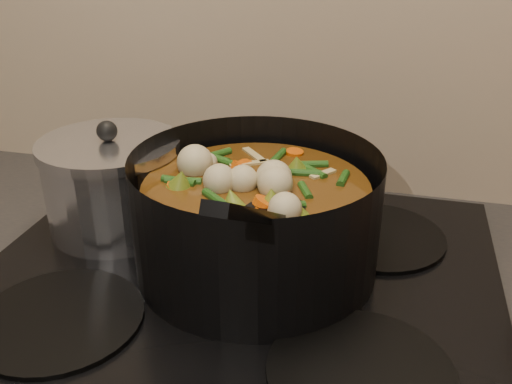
# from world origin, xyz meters

# --- Properties ---
(stovetop) EXTENTS (0.62, 0.54, 0.03)m
(stovetop) POSITION_xyz_m (0.00, 1.93, 0.92)
(stovetop) COLOR black
(stovetop) RESTS_ON counter
(stockpot) EXTENTS (0.35, 0.43, 0.22)m
(stockpot) POSITION_xyz_m (0.02, 1.96, 1.00)
(stockpot) COLOR black
(stockpot) RESTS_ON stovetop
(saucepan) EXTENTS (0.19, 0.19, 0.15)m
(saucepan) POSITION_xyz_m (-0.19, 2.01, 0.99)
(saucepan) COLOR silver
(saucepan) RESTS_ON stovetop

